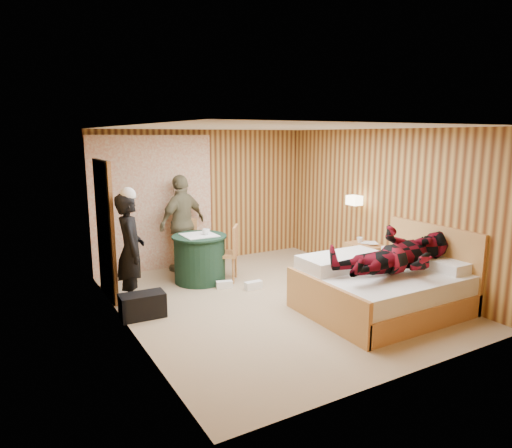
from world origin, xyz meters
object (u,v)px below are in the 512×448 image
nightstand (364,261)px  chair_far (186,241)px  round_table (200,258)px  man_on_bed (400,244)px  bed (383,287)px  chair_near (229,249)px  wall_lamp (354,200)px  man_at_table (183,223)px  woman_standing (131,251)px  duffel_bag (143,306)px

nightstand → chair_far: size_ratio=0.67×
round_table → man_on_bed: 3.23m
nightstand → bed: bearing=-122.6°
nightstand → chair_far: (-2.43, 1.95, 0.23)m
chair_near → wall_lamp: bearing=105.9°
man_at_table → man_on_bed: 3.83m
nightstand → round_table: size_ratio=0.70×
woman_standing → man_at_table: bearing=-33.6°
round_table → wall_lamp: bearing=-19.8°
wall_lamp → round_table: size_ratio=0.29×
nightstand → duffel_bag: bearing=176.8°
chair_near → man_at_table: size_ratio=0.54×
bed → chair_far: (-1.67, 3.14, 0.21)m
round_table → man_on_bed: (1.73, -2.66, 0.59)m
nightstand → chair_far: 3.13m
bed → woman_standing: 3.55m
bed → round_table: 2.97m
wall_lamp → chair_far: size_ratio=0.28×
nightstand → man_at_table: (-2.46, 2.00, 0.55)m
chair_near → woman_standing: bearing=-42.8°
chair_far → chair_near: chair_near is taller
bed → chair_near: bed is taller
wall_lamp → nightstand: bearing=-97.0°
bed → man_at_table: man_at_table is taller
chair_far → duffel_bag: size_ratio=1.59×
wall_lamp → nightstand: 1.05m
chair_far → man_on_bed: (1.70, -3.37, 0.45)m
round_table → man_on_bed: bearing=-57.0°
wall_lamp → chair_near: size_ratio=0.28×
duffel_bag → chair_near: bearing=29.0°
nightstand → woman_standing: size_ratio=0.39×
chair_far → man_at_table: size_ratio=0.54×
bed → round_table: size_ratio=2.31×
bed → chair_far: size_ratio=2.23×
wall_lamp → duffel_bag: bearing=-177.9°
wall_lamp → man_at_table: (-2.50, 1.65, -0.44)m
wall_lamp → round_table: wall_lamp is taller
chair_near → duffel_bag: chair_near is taller
duffel_bag → man_at_table: (1.27, 1.79, 0.70)m
chair_near → man_at_table: man_at_table is taller
wall_lamp → man_on_bed: man_on_bed is taller
woman_standing → round_table: bearing=-55.7°
wall_lamp → duffel_bag: wall_lamp is taller
round_table → chair_far: bearing=87.6°
man_at_table → man_on_bed: man_on_bed is taller
bed → man_on_bed: size_ratio=1.17×
chair_far → chair_near: 0.99m
bed → chair_near: (-1.25, 2.24, 0.22)m
chair_far → round_table: bearing=-71.5°
bed → round_table: (-1.70, 2.43, 0.08)m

